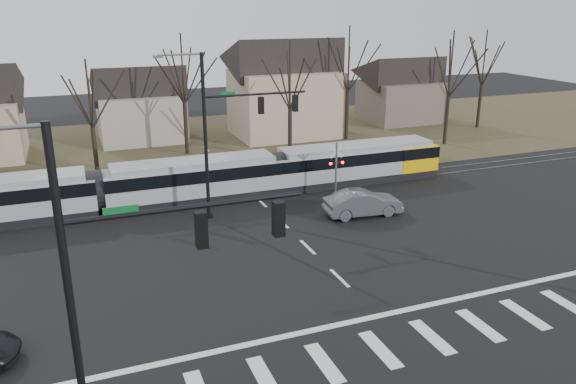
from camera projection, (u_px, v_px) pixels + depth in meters
name	position (u px, v px, depth m)	size (l,w,h in m)	color
ground	(359.00, 297.00, 25.87)	(140.00, 140.00, 0.00)	black
grass_verge	(202.00, 144.00, 54.13)	(140.00, 28.00, 0.01)	#38331E
crosswalk	(407.00, 343.00, 22.33)	(27.00, 2.60, 0.01)	silver
stop_line	(379.00, 316.00, 24.27)	(28.00, 0.35, 0.01)	silver
lane_dashes	(252.00, 193.00, 40.00)	(0.18, 30.00, 0.01)	silver
rail_pair	(253.00, 194.00, 39.81)	(90.00, 1.52, 0.06)	#59595E
tram	(192.00, 179.00, 38.03)	(38.11, 2.83, 2.89)	gray
sedan	(363.00, 203.00, 35.65)	(5.12, 2.16, 1.64)	#4D4F54
signal_pole_near_left	(131.00, 281.00, 15.17)	(9.28, 0.44, 10.20)	black
signal_pole_far	(231.00, 127.00, 34.27)	(9.28, 0.44, 10.20)	black
rail_crossing_signal	(336.00, 173.00, 38.29)	(1.08, 0.36, 4.00)	#59595B
tree_row	(238.00, 101.00, 47.94)	(59.20, 7.20, 10.00)	black
house_b	(140.00, 100.00, 54.69)	(8.64, 7.56, 7.65)	gray
house_c	(285.00, 84.00, 56.46)	(10.80, 8.64, 10.10)	tan
house_d	(401.00, 86.00, 63.80)	(8.64, 7.56, 7.65)	brown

